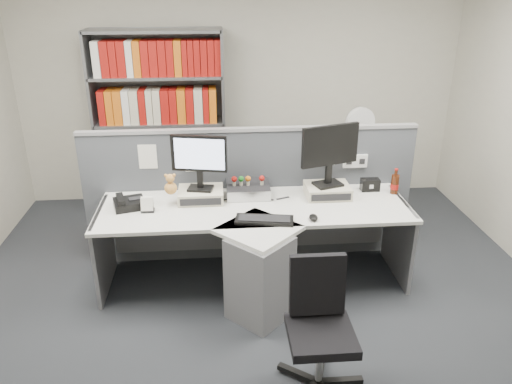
{
  "coord_description": "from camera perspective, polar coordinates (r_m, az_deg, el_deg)",
  "views": [
    {
      "loc": [
        -0.31,
        -2.97,
        2.48
      ],
      "look_at": [
        0.0,
        0.65,
        0.92
      ],
      "focal_mm": 35.1,
      "sensor_mm": 36.0,
      "label": 1
    }
  ],
  "objects": [
    {
      "name": "ground",
      "position": [
        3.88,
        0.84,
        -16.5
      ],
      "size": [
        5.5,
        5.5,
        0.0
      ],
      "primitive_type": "plane",
      "color": "#2E3136",
      "rests_on": "ground"
    },
    {
      "name": "room_shell",
      "position": [
        3.06,
        1.04,
        10.26
      ],
      "size": [
        5.04,
        5.54,
        2.72
      ],
      "color": "beige",
      "rests_on": "ground"
    },
    {
      "name": "partition",
      "position": [
        4.61,
        -0.57,
        -0.17
      ],
      "size": [
        3.0,
        0.08,
        1.27
      ],
      "color": "#4D5157",
      "rests_on": "ground"
    },
    {
      "name": "desk",
      "position": [
        4.11,
        0.06,
        -6.26
      ],
      "size": [
        2.6,
        1.2,
        0.72
      ],
      "color": "white",
      "rests_on": "ground"
    },
    {
      "name": "monitor_riser_left",
      "position": [
        4.3,
        -6.31,
        -0.32
      ],
      "size": [
        0.38,
        0.31,
        0.1
      ],
      "color": "beige",
      "rests_on": "desk"
    },
    {
      "name": "monitor_riser_right",
      "position": [
        4.4,
        8.15,
        0.16
      ],
      "size": [
        0.38,
        0.31,
        0.1
      ],
      "color": "beige",
      "rests_on": "desk"
    },
    {
      "name": "monitor_left",
      "position": [
        4.18,
        -6.5,
        3.89
      ],
      "size": [
        0.46,
        0.19,
        0.48
      ],
      "color": "black",
      "rests_on": "monitor_riser_left"
    },
    {
      "name": "monitor_right",
      "position": [
        4.27,
        8.42,
        4.74
      ],
      "size": [
        0.51,
        0.23,
        0.54
      ],
      "color": "black",
      "rests_on": "monitor_riser_right"
    },
    {
      "name": "desktop_pc",
      "position": [
        4.38,
        -0.92,
        0.28
      ],
      "size": [
        0.37,
        0.33,
        0.1
      ],
      "color": "black",
      "rests_on": "desk"
    },
    {
      "name": "figurines",
      "position": [
        4.33,
        -1.11,
        1.42
      ],
      "size": [
        0.29,
        0.05,
        0.09
      ],
      "color": "beige",
      "rests_on": "desktop_pc"
    },
    {
      "name": "keyboard",
      "position": [
        3.92,
        0.96,
        -3.18
      ],
      "size": [
        0.48,
        0.24,
        0.03
      ],
      "color": "black",
      "rests_on": "desk"
    },
    {
      "name": "mouse",
      "position": [
        3.97,
        6.57,
        -2.9
      ],
      "size": [
        0.07,
        0.11,
        0.04
      ],
      "primitive_type": "ellipsoid",
      "color": "black",
      "rests_on": "desk"
    },
    {
      "name": "desk_phone",
      "position": [
        4.28,
        -14.33,
        -1.23
      ],
      "size": [
        0.29,
        0.28,
        0.1
      ],
      "color": "black",
      "rests_on": "desk"
    },
    {
      "name": "desk_calendar",
      "position": [
        4.16,
        -12.28,
        -1.53
      ],
      "size": [
        0.11,
        0.08,
        0.13
      ],
      "color": "black",
      "rests_on": "desk"
    },
    {
      "name": "plush_toy",
      "position": [
        4.19,
        -9.71,
        0.74
      ],
      "size": [
        0.1,
        0.1,
        0.18
      ],
      "color": "#CA8E43",
      "rests_on": "monitor_riser_left"
    },
    {
      "name": "speaker",
      "position": [
        4.59,
        12.86,
        0.82
      ],
      "size": [
        0.16,
        0.09,
        0.11
      ],
      "primitive_type": "cube",
      "color": "black",
      "rests_on": "desk"
    },
    {
      "name": "cola_bottle",
      "position": [
        4.56,
        15.53,
        0.86
      ],
      "size": [
        0.07,
        0.07,
        0.23
      ],
      "color": "#3F190A",
      "rests_on": "desk"
    },
    {
      "name": "shelving_unit",
      "position": [
        5.64,
        -10.79,
        7.39
      ],
      "size": [
        1.41,
        0.4,
        2.0
      ],
      "color": "slate",
      "rests_on": "ground"
    },
    {
      "name": "filing_cabinet",
      "position": [
        5.6,
        11.14,
        0.46
      ],
      "size": [
        0.45,
        0.61,
        0.7
      ],
      "color": "slate",
      "rests_on": "ground"
    },
    {
      "name": "desk_fan",
      "position": [
        5.38,
        11.71,
        7.3
      ],
      "size": [
        0.33,
        0.19,
        0.55
      ],
      "color": "white",
      "rests_on": "filing_cabinet"
    },
    {
      "name": "office_chair",
      "position": [
        3.3,
        7.23,
        -14.59
      ],
      "size": [
        0.55,
        0.58,
        0.87
      ],
      "color": "silver",
      "rests_on": "ground"
    }
  ]
}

